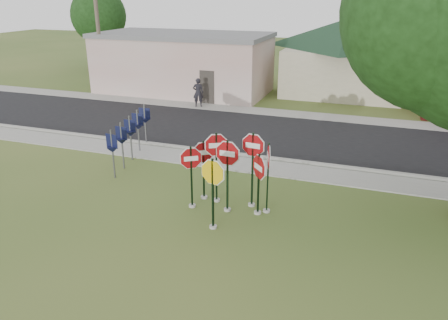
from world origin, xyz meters
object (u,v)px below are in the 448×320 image
(stop_sign_center, at_px, (228,165))
(utility_pole_near, at_px, (98,22))
(stop_sign_yellow, at_px, (213,184))
(stop_sign_left, at_px, (191,169))
(pedestrian, at_px, (198,92))

(stop_sign_center, height_order, utility_pole_near, utility_pole_near)
(stop_sign_center, distance_m, stop_sign_yellow, 1.25)
(stop_sign_center, relative_size, stop_sign_left, 1.15)
(stop_sign_center, bearing_deg, stop_sign_yellow, -91.97)
(stop_sign_center, xyz_separation_m, utility_pole_near, (-14.12, 13.82, 3.31))
(stop_sign_center, xyz_separation_m, stop_sign_left, (-1.24, -0.13, -0.26))
(stop_sign_yellow, xyz_separation_m, utility_pole_near, (-14.08, 15.06, 3.47))
(stop_sign_left, distance_m, pedestrian, 13.79)
(stop_sign_center, bearing_deg, stop_sign_left, -173.81)
(stop_sign_center, xyz_separation_m, stop_sign_yellow, (-0.04, -1.24, -0.16))
(stop_sign_yellow, height_order, stop_sign_left, stop_sign_yellow)
(stop_sign_left, xyz_separation_m, pedestrian, (-5.11, 12.80, -0.43))
(stop_sign_left, height_order, utility_pole_near, utility_pole_near)
(stop_sign_left, bearing_deg, utility_pole_near, 132.71)
(stop_sign_yellow, height_order, utility_pole_near, utility_pole_near)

